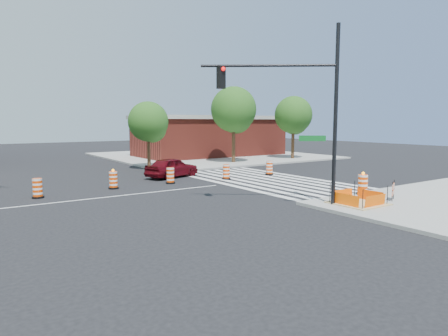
% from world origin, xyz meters
% --- Properties ---
extents(ground, '(120.00, 120.00, 0.00)m').
position_xyz_m(ground, '(0.00, 0.00, 0.00)').
color(ground, black).
rests_on(ground, ground).
extents(sidewalk_ne, '(22.00, 22.00, 0.15)m').
position_xyz_m(sidewalk_ne, '(18.00, 18.00, 0.07)').
color(sidewalk_ne, gray).
rests_on(sidewalk_ne, ground).
extents(crosswalk_east, '(6.75, 13.50, 0.01)m').
position_xyz_m(crosswalk_east, '(10.95, 0.00, 0.01)').
color(crosswalk_east, silver).
rests_on(crosswalk_east, ground).
extents(lane_centerline, '(14.00, 0.12, 0.01)m').
position_xyz_m(lane_centerline, '(0.00, 0.00, 0.01)').
color(lane_centerline, silver).
rests_on(lane_centerline, ground).
extents(excavation_pit, '(2.20, 2.20, 0.90)m').
position_xyz_m(excavation_pit, '(9.00, -9.00, 0.22)').
color(excavation_pit, tan).
rests_on(excavation_pit, ground).
extents(brick_storefront, '(16.50, 8.50, 4.60)m').
position_xyz_m(brick_storefront, '(18.00, 18.00, 2.32)').
color(brick_storefront, maroon).
rests_on(brick_storefront, ground).
extents(red_coupe, '(4.51, 2.94, 1.43)m').
position_xyz_m(red_coupe, '(6.45, 4.81, 0.71)').
color(red_coupe, '#51070E').
rests_on(red_coupe, ground).
extents(signal_pole_se, '(5.02, 3.76, 8.11)m').
position_xyz_m(signal_pole_se, '(6.61, -7.38, 4.97)').
color(signal_pole_se, black).
rests_on(signal_pole_se, ground).
extents(pit_drum, '(0.61, 0.61, 1.21)m').
position_xyz_m(pit_drum, '(11.16, -7.64, 0.65)').
color(pit_drum, black).
rests_on(pit_drum, ground).
extents(barricade, '(0.74, 0.41, 0.96)m').
position_xyz_m(barricade, '(11.13, -9.40, 0.68)').
color(barricade, '#F04205').
rests_on(barricade, ground).
extents(tree_north_c, '(3.29, 3.29, 5.59)m').
position_xyz_m(tree_north_c, '(7.09, 10.16, 3.75)').
color(tree_north_c, '#382314').
rests_on(tree_north_c, ground).
extents(tree_north_d, '(4.22, 4.22, 7.18)m').
position_xyz_m(tree_north_d, '(15.46, 9.80, 4.82)').
color(tree_north_d, '#382314').
rests_on(tree_north_d, ground).
extents(tree_north_e, '(3.86, 3.86, 6.57)m').
position_xyz_m(tree_north_e, '(22.99, 9.68, 4.41)').
color(tree_north_e, '#382314').
rests_on(tree_north_e, ground).
extents(median_drum_2, '(0.60, 0.60, 1.02)m').
position_xyz_m(median_drum_2, '(-2.86, 1.80, 0.48)').
color(median_drum_2, black).
rests_on(median_drum_2, ground).
extents(median_drum_3, '(0.60, 0.60, 1.18)m').
position_xyz_m(median_drum_3, '(1.35, 2.38, 0.49)').
color(median_drum_3, black).
rests_on(median_drum_3, ground).
extents(median_drum_4, '(0.60, 0.60, 1.02)m').
position_xyz_m(median_drum_4, '(5.04, 2.28, 0.48)').
color(median_drum_4, black).
rests_on(median_drum_4, ground).
extents(median_drum_5, '(0.60, 0.60, 1.02)m').
position_xyz_m(median_drum_5, '(9.04, 1.79, 0.48)').
color(median_drum_5, black).
rests_on(median_drum_5, ground).
extents(median_drum_6, '(0.60, 0.60, 1.02)m').
position_xyz_m(median_drum_6, '(13.02, 1.89, 0.48)').
color(median_drum_6, black).
rests_on(median_drum_6, ground).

